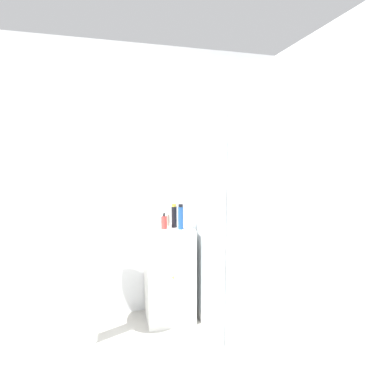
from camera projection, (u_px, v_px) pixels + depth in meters
The scene contains 8 objects.
wall_back at pixel (105, 184), 2.74m from camera, with size 6.40×0.06×2.50m, color silver.
shower_enclosure at pixel (249, 267), 2.60m from camera, with size 0.87×0.90×1.94m.
vanity_cabinet at pixel (169, 273), 2.76m from camera, with size 0.43×0.40×0.86m.
sink at pixel (86, 260), 2.37m from camera, with size 0.51×0.51×0.99m.
soap_dispenser at pixel (164, 222), 2.66m from camera, with size 0.05×0.05×0.15m.
shampoo_bottle_tall_black at pixel (174, 216), 2.71m from camera, with size 0.05×0.05×0.21m.
shampoo_bottle_blue at pixel (181, 217), 2.65m from camera, with size 0.05×0.05×0.22m.
lotion_bottle_white at pixel (167, 220), 2.77m from camera, with size 0.05×0.06×0.14m.
Camera 1 is at (0.06, -1.14, 1.52)m, focal length 28.00 mm.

